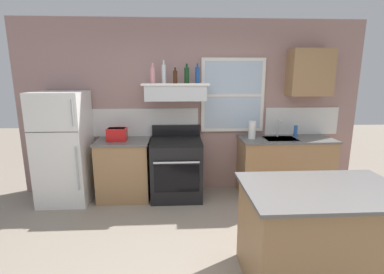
# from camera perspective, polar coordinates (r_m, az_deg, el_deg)

# --- Properties ---
(back_wall) EXTENTS (5.40, 0.11, 2.70)m
(back_wall) POSITION_cam_1_polar(r_m,az_deg,el_deg) (4.55, 0.31, 5.91)
(back_wall) COLOR gray
(back_wall) RESTS_ON ground_plane
(refrigerator) EXTENTS (0.70, 0.72, 1.64)m
(refrigerator) POSITION_cam_1_polar(r_m,az_deg,el_deg) (4.57, -24.34, -2.00)
(refrigerator) COLOR white
(refrigerator) RESTS_ON ground_plane
(counter_left_of_stove) EXTENTS (0.79, 0.63, 0.91)m
(counter_left_of_stove) POSITION_cam_1_polar(r_m,az_deg,el_deg) (4.49, -13.43, -6.27)
(counter_left_of_stove) COLOR #9E754C
(counter_left_of_stove) RESTS_ON ground_plane
(toaster) EXTENTS (0.30, 0.20, 0.19)m
(toaster) POSITION_cam_1_polar(r_m,az_deg,el_deg) (4.34, -14.83, 0.55)
(toaster) COLOR red
(toaster) RESTS_ON counter_left_of_stove
(stove_range) EXTENTS (0.76, 0.69, 1.09)m
(stove_range) POSITION_cam_1_polar(r_m,az_deg,el_deg) (4.38, -3.11, -6.30)
(stove_range) COLOR black
(stove_range) RESTS_ON ground_plane
(range_hood_shelf) EXTENTS (0.96, 0.52, 0.24)m
(range_hood_shelf) POSITION_cam_1_polar(r_m,az_deg,el_deg) (4.25, -3.30, 9.09)
(range_hood_shelf) COLOR silver
(bottle_rose_pink) EXTENTS (0.07, 0.07, 0.28)m
(bottle_rose_pink) POSITION_cam_1_polar(r_m,az_deg,el_deg) (4.20, -7.91, 12.23)
(bottle_rose_pink) COLOR #C67F84
(bottle_rose_pink) RESTS_ON range_hood_shelf
(bottle_clear_tall) EXTENTS (0.06, 0.06, 0.33)m
(bottle_clear_tall) POSITION_cam_1_polar(r_m,az_deg,el_deg) (4.27, -5.68, 12.57)
(bottle_clear_tall) COLOR silver
(bottle_clear_tall) RESTS_ON range_hood_shelf
(bottle_brown_stout) EXTENTS (0.06, 0.06, 0.23)m
(bottle_brown_stout) POSITION_cam_1_polar(r_m,az_deg,el_deg) (4.19, -3.40, 12.00)
(bottle_brown_stout) COLOR #381E0F
(bottle_brown_stout) RESTS_ON range_hood_shelf
(bottle_dark_green_wine) EXTENTS (0.07, 0.07, 0.28)m
(bottle_dark_green_wine) POSITION_cam_1_polar(r_m,az_deg,el_deg) (4.26, -1.07, 12.34)
(bottle_dark_green_wine) COLOR #143819
(bottle_dark_green_wine) RESTS_ON range_hood_shelf
(bottle_blue_liqueur) EXTENTS (0.07, 0.07, 0.29)m
(bottle_blue_liqueur) POSITION_cam_1_polar(r_m,az_deg,el_deg) (4.31, 1.11, 12.39)
(bottle_blue_liqueur) COLOR #1E478C
(bottle_blue_liqueur) RESTS_ON range_hood_shelf
(counter_right_with_sink) EXTENTS (1.43, 0.63, 0.91)m
(counter_right_with_sink) POSITION_cam_1_polar(r_m,az_deg,el_deg) (4.73, 18.05, -5.58)
(counter_right_with_sink) COLOR #9E754C
(counter_right_with_sink) RESTS_ON ground_plane
(sink_faucet) EXTENTS (0.03, 0.17, 0.28)m
(sink_faucet) POSITION_cam_1_polar(r_m,az_deg,el_deg) (4.64, 16.99, 2.13)
(sink_faucet) COLOR silver
(sink_faucet) RESTS_ON counter_right_with_sink
(paper_towel_roll) EXTENTS (0.11, 0.11, 0.27)m
(paper_towel_roll) POSITION_cam_1_polar(r_m,az_deg,el_deg) (4.42, 11.97, 1.40)
(paper_towel_roll) COLOR white
(paper_towel_roll) RESTS_ON counter_right_with_sink
(dish_soap_bottle) EXTENTS (0.06, 0.06, 0.18)m
(dish_soap_bottle) POSITION_cam_1_polar(r_m,az_deg,el_deg) (4.76, 20.09, 1.13)
(dish_soap_bottle) COLOR blue
(dish_soap_bottle) RESTS_ON counter_right_with_sink
(kitchen_island) EXTENTS (1.40, 0.90, 0.91)m
(kitchen_island) POSITION_cam_1_polar(r_m,az_deg,el_deg) (2.93, 24.35, -17.53)
(kitchen_island) COLOR #9E754C
(kitchen_island) RESTS_ON ground_plane
(upper_cabinet_right) EXTENTS (0.64, 0.32, 0.70)m
(upper_cabinet_right) POSITION_cam_1_polar(r_m,az_deg,el_deg) (4.78, 22.62, 11.86)
(upper_cabinet_right) COLOR #9E754C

